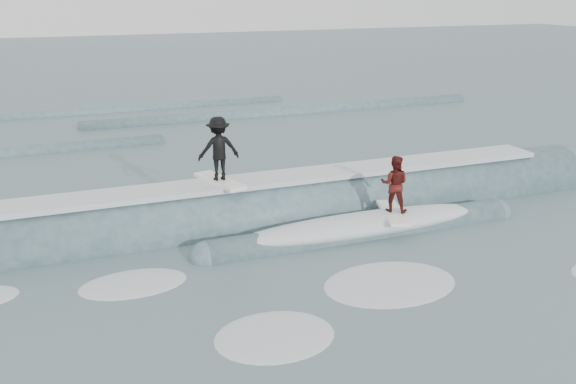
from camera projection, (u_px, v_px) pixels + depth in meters
name	position (u px, v px, depth m)	size (l,w,h in m)	color
ground	(317.00, 255.00, 16.48)	(160.00, 160.00, 0.00)	#3F575C
breaking_wave	(284.00, 218.00, 19.03)	(23.89, 3.99, 2.43)	#37515D
surfer_black	(219.00, 151.00, 17.89)	(1.19, 2.07, 1.89)	white
surfer_red	(394.00, 188.00, 17.79)	(1.13, 2.07, 1.70)	white
whitewater	(318.00, 281.00, 15.03)	(16.36, 7.21, 0.10)	silver
far_swells	(131.00, 127.00, 31.35)	(40.72, 8.65, 0.80)	#37515D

